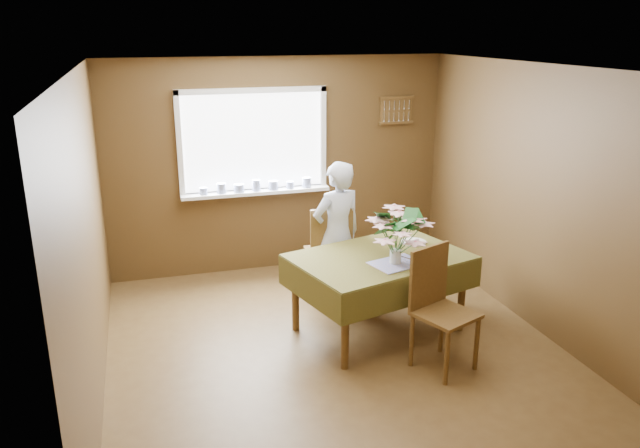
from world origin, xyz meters
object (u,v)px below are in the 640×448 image
object	(u,v)px
dining_table	(380,265)
chair_far	(329,249)
flower_bouquet	(396,232)
chair_near	(438,304)
seated_woman	(337,234)

from	to	relation	value
dining_table	chair_far	distance (m)	0.88
dining_table	flower_bouquet	world-z (taller)	flower_bouquet
chair_near	flower_bouquet	distance (m)	0.73
dining_table	chair_near	world-z (taller)	chair_near
chair_near	seated_woman	bearing A→B (deg)	84.62
chair_far	seated_woman	bearing A→B (deg)	111.62
chair_far	flower_bouquet	distance (m)	1.22
chair_near	seated_woman	world-z (taller)	seated_woman
seated_woman	flower_bouquet	distance (m)	1.01
dining_table	seated_woman	world-z (taller)	seated_woman
chair_far	flower_bouquet	world-z (taller)	flower_bouquet
dining_table	chair_near	bearing A→B (deg)	-86.97
dining_table	chair_near	size ratio (longest dim) A/B	1.72
dining_table	chair_far	xyz separation A→B (m)	(-0.24, 0.84, -0.11)
chair_far	flower_bouquet	size ratio (longest dim) A/B	1.93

